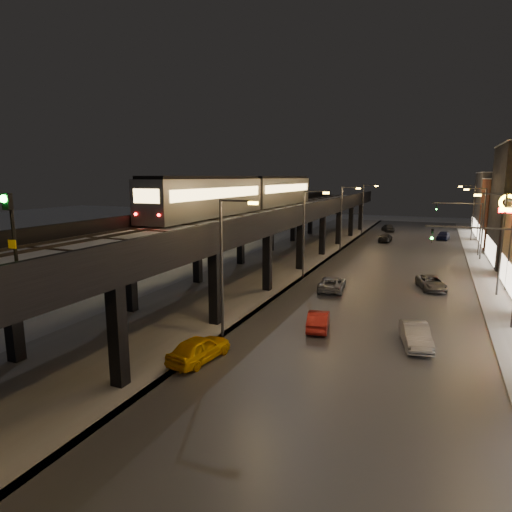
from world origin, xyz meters
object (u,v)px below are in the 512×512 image
(car_taxi, at_px, (199,349))
(car_near_white, at_px, (318,321))
(subway_train, at_px, (249,193))
(car_onc_red, at_px, (443,236))
(car_onc_silver, at_px, (415,336))
(car_onc_dark, at_px, (431,283))
(car_far_white, at_px, (388,228))
(car_mid_silver, at_px, (332,284))
(car_mid_dark, at_px, (385,238))
(rail_signal, at_px, (10,219))

(car_taxi, xyz_separation_m, car_near_white, (4.87, 7.69, -0.09))
(subway_train, bearing_deg, car_onc_red, 55.82)
(car_taxi, relative_size, car_onc_silver, 1.00)
(car_near_white, xyz_separation_m, car_onc_dark, (6.91, 14.38, -0.02))
(car_far_white, distance_m, car_onc_red, 12.38)
(car_near_white, relative_size, car_mid_silver, 0.83)
(subway_train, bearing_deg, car_onc_silver, -43.84)
(car_far_white, bearing_deg, car_near_white, 71.95)
(subway_train, relative_size, car_onc_red, 9.03)
(car_far_white, bearing_deg, car_mid_silver, 70.51)
(car_onc_silver, relative_size, car_onc_dark, 0.96)
(subway_train, relative_size, car_onc_silver, 8.93)
(car_mid_silver, xyz_separation_m, car_onc_red, (9.53, 39.19, 0.07))
(car_mid_silver, xyz_separation_m, car_far_white, (-0.15, 46.90, 0.08))
(car_near_white, bearing_deg, car_onc_dark, -126.27)
(car_far_white, height_order, car_onc_silver, car_far_white)
(car_mid_dark, bearing_deg, car_onc_red, -143.79)
(car_onc_silver, relative_size, car_onc_red, 1.01)
(car_mid_dark, distance_m, car_onc_red, 10.51)
(car_far_white, relative_size, car_onc_red, 1.02)
(car_far_white, bearing_deg, car_mid_dark, 74.77)
(car_far_white, xyz_separation_m, car_onc_silver, (7.90, -57.86, -0.03))
(rail_signal, relative_size, car_mid_silver, 0.67)
(car_mid_dark, relative_size, car_onc_silver, 1.05)
(subway_train, relative_size, car_far_white, 8.88)
(car_taxi, distance_m, car_mid_silver, 18.36)
(car_taxi, height_order, car_onc_red, car_taxi)
(car_mid_dark, relative_size, car_onc_red, 1.06)
(subway_train, bearing_deg, car_mid_silver, -33.52)
(car_onc_dark, xyz_separation_m, car_onc_red, (1.15, 35.17, 0.10))
(car_near_white, relative_size, car_onc_silver, 0.91)
(car_mid_silver, bearing_deg, car_taxi, 73.34)
(car_taxi, xyz_separation_m, car_mid_dark, (4.31, 51.22, -0.08))
(car_mid_silver, bearing_deg, car_onc_silver, 119.29)
(car_mid_silver, distance_m, car_onc_silver, 13.42)
(car_taxi, xyz_separation_m, car_onc_red, (12.93, 57.23, -0.01))
(car_far_white, bearing_deg, car_onc_red, 121.79)
(car_onc_silver, bearing_deg, car_mid_silver, 113.03)
(subway_train, distance_m, car_far_white, 41.53)
(car_mid_dark, bearing_deg, subway_train, 64.69)
(car_near_white, xyz_separation_m, car_far_white, (-1.62, 57.26, 0.09))
(car_onc_dark, bearing_deg, rail_signal, -129.71)
(car_near_white, height_order, car_onc_dark, car_near_white)
(subway_train, height_order, car_onc_silver, subway_train)
(rail_signal, height_order, car_taxi, rail_signal)
(car_onc_silver, distance_m, car_onc_red, 50.18)
(rail_signal, xyz_separation_m, car_mid_dark, (6.30, 60.49, -8.21))
(car_mid_dark, distance_m, car_far_white, 13.77)
(car_mid_dark, xyz_separation_m, car_onc_dark, (7.47, -29.15, -0.03))
(car_near_white, distance_m, car_onc_dark, 15.95)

